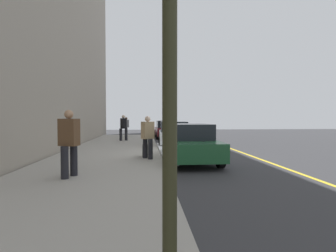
{
  "coord_description": "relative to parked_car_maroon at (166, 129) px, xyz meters",
  "views": [
    {
      "loc": [
        11.5,
        -1.64,
        1.76
      ],
      "look_at": [
        0.55,
        -0.72,
        1.42
      ],
      "focal_mm": 28.54,
      "sensor_mm": 36.0,
      "label": 1
    }
  ],
  "objects": [
    {
      "name": "ground_plane",
      "position": [
        11.37,
        -0.13,
        -0.76
      ],
      "size": [
        56.0,
        56.0,
        0.0
      ],
      "primitive_type": "plane",
      "color": "#333335"
    },
    {
      "name": "sidewalk",
      "position": [
        11.37,
        -3.43,
        -0.68
      ],
      "size": [
        28.0,
        4.6,
        0.15
      ],
      "primitive_type": "cube",
      "color": "#A39E93",
      "rests_on": "ground"
    },
    {
      "name": "lane_stripe_centre",
      "position": [
        11.37,
        3.07,
        -0.75
      ],
      "size": [
        28.0,
        0.14,
        0.01
      ],
      "primitive_type": "cube",
      "color": "gold",
      "rests_on": "ground"
    },
    {
      "name": "snow_bank_curb",
      "position": [
        9.88,
        -0.83,
        -0.65
      ],
      "size": [
        6.76,
        0.56,
        0.22
      ],
      "primitive_type": "cube",
      "color": "white",
      "rests_on": "ground"
    },
    {
      "name": "parked_car_maroon",
      "position": [
        0.0,
        0.0,
        0.0
      ],
      "size": [
        4.21,
        1.95,
        1.51
      ],
      "color": "black",
      "rests_on": "ground"
    },
    {
      "name": "parked_car_white",
      "position": [
        6.19,
        -0.01,
        0.0
      ],
      "size": [
        4.42,
        2.03,
        1.51
      ],
      "color": "black",
      "rests_on": "ground"
    },
    {
      "name": "parked_car_green",
      "position": [
        12.38,
        -0.03,
        0.0
      ],
      "size": [
        4.33,
        1.97,
        1.51
      ],
      "color": "black",
      "rests_on": "ground"
    },
    {
      "name": "pedestrian_brown_coat",
      "position": [
        15.5,
        -3.83,
        0.36
      ],
      "size": [
        0.58,
        0.57,
        1.82
      ],
      "color": "black",
      "rests_on": "sidewalk"
    },
    {
      "name": "pedestrian_tan_coat",
      "position": [
        12.39,
        -1.69,
        0.29
      ],
      "size": [
        0.49,
        0.53,
        1.67
      ],
      "color": "black",
      "rests_on": "sidewalk"
    },
    {
      "name": "pedestrian_black_coat",
      "position": [
        3.84,
        -3.34,
        0.36
      ],
      "size": [
        0.57,
        0.56,
        1.81
      ],
      "color": "black",
      "rests_on": "sidewalk"
    },
    {
      "name": "pedestrian_grey_coat",
      "position": [
        -0.25,
        -3.44,
        0.28
      ],
      "size": [
        0.55,
        0.46,
        1.66
      ],
      "color": "black",
      "rests_on": "sidewalk"
    },
    {
      "name": "rolling_suitcase",
      "position": [
        11.86,
        -1.8,
        -0.35
      ],
      "size": [
        0.34,
        0.22,
        0.86
      ],
      "color": "black",
      "rests_on": "sidewalk"
    }
  ]
}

